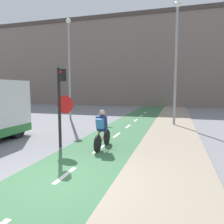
# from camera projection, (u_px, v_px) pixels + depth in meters

# --- Properties ---
(ground_plane) EXTENTS (120.00, 120.00, 0.00)m
(ground_plane) POSITION_uv_depth(u_px,v_px,m) (55.00, 184.00, 5.07)
(ground_plane) COLOR gray
(bike_lane) EXTENTS (2.61, 60.00, 0.02)m
(bike_lane) POSITION_uv_depth(u_px,v_px,m) (55.00, 184.00, 5.08)
(bike_lane) COLOR #3D7047
(bike_lane) RESTS_ON ground_plane
(sidewalk_strip) EXTENTS (2.40, 60.00, 0.05)m
(sidewalk_strip) POSITION_uv_depth(u_px,v_px,m) (165.00, 199.00, 4.36)
(sidewalk_strip) COLOR gray
(sidewalk_strip) RESTS_ON ground_plane
(building_row_background) EXTENTS (60.00, 5.20, 11.46)m
(building_row_background) POSITION_uv_depth(u_px,v_px,m) (156.00, 61.00, 28.55)
(building_row_background) COLOR slate
(building_row_background) RESTS_ON ground_plane
(traffic_light_pole) EXTENTS (0.67, 0.25, 2.96)m
(traffic_light_pole) POSITION_uv_depth(u_px,v_px,m) (61.00, 99.00, 8.01)
(traffic_light_pole) COLOR black
(traffic_light_pole) RESTS_ON ground_plane
(street_lamp_far) EXTENTS (0.36, 0.36, 7.14)m
(street_lamp_far) POSITION_uv_depth(u_px,v_px,m) (69.00, 59.00, 15.68)
(street_lamp_far) COLOR gray
(street_lamp_far) RESTS_ON ground_plane
(street_lamp_sidewalk) EXTENTS (0.36, 0.36, 7.16)m
(street_lamp_sidewalk) POSITION_uv_depth(u_px,v_px,m) (176.00, 52.00, 12.68)
(street_lamp_sidewalk) COLOR gray
(street_lamp_sidewalk) RESTS_ON ground_plane
(cyclist_near) EXTENTS (0.46, 1.66, 1.44)m
(cyclist_near) POSITION_uv_depth(u_px,v_px,m) (102.00, 130.00, 7.97)
(cyclist_near) COLOR black
(cyclist_near) RESTS_ON ground_plane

